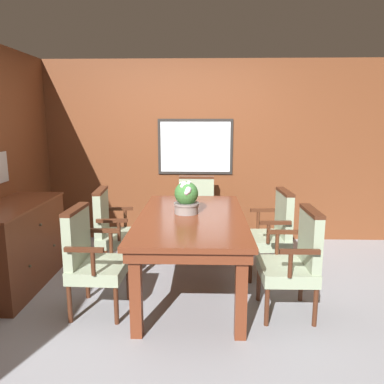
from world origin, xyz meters
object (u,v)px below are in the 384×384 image
chair_right_far (273,230)px  sideboard_cabinet (16,246)px  chair_left_far (113,228)px  potted_plant (186,198)px  dining_table (192,225)px  chair_left_near (91,256)px  chair_head_far (196,210)px  chair_right_near (295,258)px

chair_right_far → sideboard_cabinet: 2.65m
chair_left_far → potted_plant: bearing=-117.3°
dining_table → chair_left_near: size_ratio=1.99×
chair_left_near → chair_left_far: 0.85m
chair_left_near → chair_head_far: bearing=-25.6°
dining_table → chair_left_near: 0.98m
chair_left_near → chair_right_near: same height
chair_left_near → potted_plant: potted_plant is taller
dining_table → sideboard_cabinet: (-1.76, 0.04, -0.24)m
dining_table → chair_right_far: size_ratio=1.99×
chair_left_near → potted_plant: (0.81, 0.51, 0.42)m
chair_right_far → chair_left_near: size_ratio=1.00×
chair_left_far → sideboard_cabinet: 0.97m
chair_left_near → potted_plant: bearing=-56.1°
chair_right_far → chair_right_near: 0.83m
chair_left_near → chair_right_near: (1.77, 0.00, 0.00)m
chair_left_far → dining_table: bearing=-120.6°
chair_head_far → sideboard_cabinet: chair_head_far is taller
chair_head_far → sideboard_cabinet: (-1.78, -1.23, -0.08)m
chair_left_near → sideboard_cabinet: chair_left_near is taller
chair_left_near → chair_left_far: size_ratio=1.00×
dining_table → potted_plant: potted_plant is taller
dining_table → potted_plant: size_ratio=5.69×
chair_left_near → chair_head_far: (0.88, 1.69, 0.00)m
dining_table → chair_left_far: size_ratio=1.99×
dining_table → potted_plant: (-0.05, 0.08, 0.25)m
chair_right_far → sideboard_cabinet: size_ratio=0.72×
chair_right_far → chair_right_near: bearing=0.1°
chair_left_near → sideboard_cabinet: size_ratio=0.72×
chair_head_far → chair_left_far: (-0.90, -0.84, 0.00)m
chair_right_near → potted_plant: (-0.96, 0.50, 0.42)m
dining_table → sideboard_cabinet: sideboard_cabinet is taller
chair_left_near → potted_plant: size_ratio=2.87×
chair_right_near → dining_table: bearing=-115.3°
dining_table → chair_right_far: (0.86, 0.41, -0.17)m
potted_plant → sideboard_cabinet: bearing=-178.5°
sideboard_cabinet → potted_plant: bearing=1.5°
chair_right_near → chair_left_far: bearing=-116.0°
chair_left_near → chair_left_far: (-0.01, 0.85, 0.00)m
chair_right_far → chair_left_far: (-1.74, 0.02, 0.00)m
chair_right_near → sideboard_cabinet: size_ratio=0.72×
chair_right_far → chair_left_near: 1.92m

